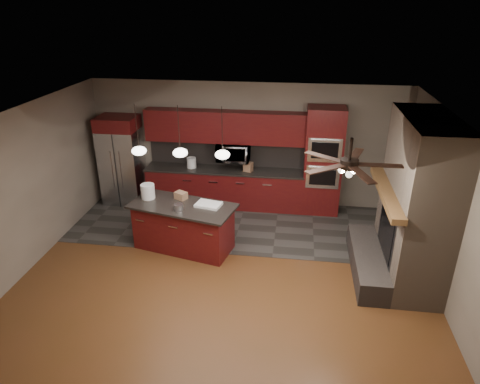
% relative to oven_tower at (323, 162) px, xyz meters
% --- Properties ---
extents(ground, '(7.00, 7.00, 0.00)m').
position_rel_oven_tower_xyz_m(ground, '(-1.70, -2.69, -1.19)').
color(ground, '#59321A').
rests_on(ground, ground).
extents(ceiling, '(7.00, 6.00, 0.02)m').
position_rel_oven_tower_xyz_m(ceiling, '(-1.70, -2.69, 1.61)').
color(ceiling, white).
rests_on(ceiling, back_wall).
extents(back_wall, '(7.00, 0.02, 2.80)m').
position_rel_oven_tower_xyz_m(back_wall, '(-1.70, 0.31, 0.21)').
color(back_wall, gray).
rests_on(back_wall, ground).
extents(right_wall, '(0.02, 6.00, 2.80)m').
position_rel_oven_tower_xyz_m(right_wall, '(1.80, -2.69, 0.21)').
color(right_wall, gray).
rests_on(right_wall, ground).
extents(left_wall, '(0.02, 6.00, 2.80)m').
position_rel_oven_tower_xyz_m(left_wall, '(-5.20, -2.69, 0.21)').
color(left_wall, gray).
rests_on(left_wall, ground).
extents(slate_tile_patch, '(7.00, 2.40, 0.01)m').
position_rel_oven_tower_xyz_m(slate_tile_patch, '(-1.70, -0.89, -1.19)').
color(slate_tile_patch, '#383532').
rests_on(slate_tile_patch, ground).
extents(fireplace_column, '(1.30, 2.10, 2.80)m').
position_rel_oven_tower_xyz_m(fireplace_column, '(1.34, -2.29, 0.11)').
color(fireplace_column, '#786656').
rests_on(fireplace_column, ground).
extents(back_cabinetry, '(3.59, 0.64, 2.20)m').
position_rel_oven_tower_xyz_m(back_cabinetry, '(-2.18, 0.05, -0.30)').
color(back_cabinetry, '#561210').
rests_on(back_cabinetry, ground).
extents(oven_tower, '(0.80, 0.63, 2.38)m').
position_rel_oven_tower_xyz_m(oven_tower, '(0.00, 0.00, 0.00)').
color(oven_tower, '#561210').
rests_on(oven_tower, ground).
extents(microwave, '(0.73, 0.41, 0.50)m').
position_rel_oven_tower_xyz_m(microwave, '(-1.98, 0.06, 0.11)').
color(microwave, silver).
rests_on(microwave, back_cabinetry).
extents(refrigerator, '(0.87, 0.75, 2.05)m').
position_rel_oven_tower_xyz_m(refrigerator, '(-4.55, -0.07, -0.17)').
color(refrigerator, silver).
rests_on(refrigerator, ground).
extents(kitchen_island, '(2.10, 1.32, 0.92)m').
position_rel_oven_tower_xyz_m(kitchen_island, '(-2.64, -1.96, -0.73)').
color(kitchen_island, '#561210').
rests_on(kitchen_island, ground).
extents(white_bucket, '(0.35, 0.35, 0.28)m').
position_rel_oven_tower_xyz_m(white_bucket, '(-3.36, -1.75, -0.13)').
color(white_bucket, white).
rests_on(white_bucket, kitchen_island).
extents(paint_can, '(0.19, 0.19, 0.11)m').
position_rel_oven_tower_xyz_m(paint_can, '(-2.65, -2.16, -0.21)').
color(paint_can, '#B8B7BC').
rests_on(paint_can, kitchen_island).
extents(paint_tray, '(0.52, 0.41, 0.05)m').
position_rel_oven_tower_xyz_m(paint_tray, '(-2.14, -1.92, -0.25)').
color(paint_tray, white).
rests_on(paint_tray, kitchen_island).
extents(cardboard_box, '(0.27, 0.24, 0.14)m').
position_rel_oven_tower_xyz_m(cardboard_box, '(-2.72, -1.69, -0.20)').
color(cardboard_box, '#946B4C').
rests_on(cardboard_box, kitchen_island).
extents(counter_bucket, '(0.27, 0.27, 0.24)m').
position_rel_oven_tower_xyz_m(counter_bucket, '(-2.93, 0.01, -0.17)').
color(counter_bucket, white).
rests_on(counter_bucket, back_cabinetry).
extents(counter_box, '(0.23, 0.20, 0.21)m').
position_rel_oven_tower_xyz_m(counter_box, '(-1.63, -0.04, -0.19)').
color(counter_box, '#8F654A').
rests_on(counter_box, back_cabinetry).
extents(pendant_left, '(0.26, 0.26, 0.92)m').
position_rel_oven_tower_xyz_m(pendant_left, '(-3.35, -1.99, 0.77)').
color(pendant_left, black).
rests_on(pendant_left, ceiling).
extents(pendant_center, '(0.26, 0.26, 0.92)m').
position_rel_oven_tower_xyz_m(pendant_center, '(-2.60, -1.99, 0.77)').
color(pendant_center, black).
rests_on(pendant_center, ceiling).
extents(pendant_right, '(0.26, 0.26, 0.92)m').
position_rel_oven_tower_xyz_m(pendant_right, '(-1.85, -1.99, 0.77)').
color(pendant_right, black).
rests_on(pendant_right, ceiling).
extents(ceiling_fan, '(1.27, 1.33, 0.41)m').
position_rel_oven_tower_xyz_m(ceiling_fan, '(0.10, -3.49, 1.27)').
color(ceiling_fan, black).
rests_on(ceiling_fan, ceiling).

